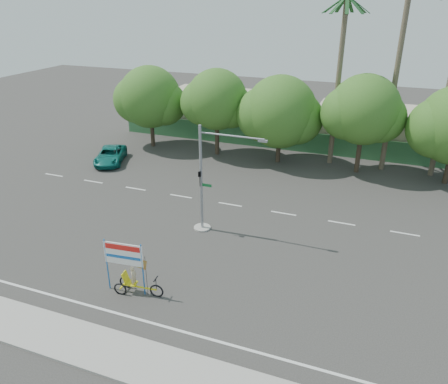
% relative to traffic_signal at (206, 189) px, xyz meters
% --- Properties ---
extents(ground, '(120.00, 120.00, 0.00)m').
position_rel_traffic_signal_xyz_m(ground, '(2.20, -3.98, -2.92)').
color(ground, '#33302D').
rests_on(ground, ground).
extents(sidewalk_near, '(50.00, 2.40, 0.12)m').
position_rel_traffic_signal_xyz_m(sidewalk_near, '(2.20, -11.48, -2.86)').
color(sidewalk_near, gray).
rests_on(sidewalk_near, ground).
extents(fence, '(38.00, 0.08, 2.00)m').
position_rel_traffic_signal_xyz_m(fence, '(2.20, 17.52, -1.92)').
color(fence, '#336B3D').
rests_on(fence, ground).
extents(building_left, '(12.00, 8.00, 4.00)m').
position_rel_traffic_signal_xyz_m(building_left, '(-7.80, 22.02, -0.92)').
color(building_left, '#B4A98F').
rests_on(building_left, ground).
extents(building_right, '(14.00, 8.00, 3.60)m').
position_rel_traffic_signal_xyz_m(building_right, '(10.20, 22.02, -1.12)').
color(building_right, '#B4A98F').
rests_on(building_right, ground).
extents(tree_far_left, '(7.14, 6.00, 7.96)m').
position_rel_traffic_signal_xyz_m(tree_far_left, '(-11.85, 14.02, 1.84)').
color(tree_far_left, '#473828').
rests_on(tree_far_left, ground).
extents(tree_left, '(6.66, 5.60, 8.07)m').
position_rel_traffic_signal_xyz_m(tree_left, '(-4.85, 14.02, 2.14)').
color(tree_left, '#473828').
rests_on(tree_left, ground).
extents(tree_center, '(7.62, 6.40, 7.85)m').
position_rel_traffic_signal_xyz_m(tree_center, '(1.14, 14.02, 1.55)').
color(tree_center, '#473828').
rests_on(tree_center, ground).
extents(tree_right, '(6.90, 5.80, 8.36)m').
position_rel_traffic_signal_xyz_m(tree_right, '(8.15, 14.02, 2.32)').
color(tree_right, '#473828').
rests_on(tree_right, ground).
extents(palm_tall, '(3.73, 3.79, 17.45)m').
position_rel_traffic_signal_xyz_m(palm_tall, '(10.20, 15.52, 7.55)').
color(palm_tall, '#70604C').
rests_on(palm_tall, ground).
extents(palm_short, '(3.73, 3.79, 14.45)m').
position_rel_traffic_signal_xyz_m(palm_short, '(5.70, 15.52, 5.94)').
color(palm_short, '#70604C').
rests_on(palm_short, ground).
extents(traffic_signal, '(4.72, 1.10, 7.00)m').
position_rel_traffic_signal_xyz_m(traffic_signal, '(0.00, 0.00, 0.00)').
color(traffic_signal, gray).
rests_on(traffic_signal, ground).
extents(trike_billboard, '(3.06, 0.83, 3.02)m').
position_rel_traffic_signal_xyz_m(trike_billboard, '(-0.99, -7.47, -1.70)').
color(trike_billboard, black).
rests_on(trike_billboard, ground).
extents(pickup_truck, '(3.93, 5.40, 1.36)m').
position_rel_traffic_signal_xyz_m(pickup_truck, '(-13.04, 8.39, -2.24)').
color(pickup_truck, '#0E685E').
rests_on(pickup_truck, ground).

